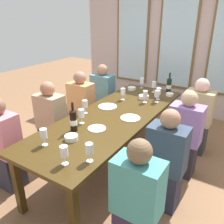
% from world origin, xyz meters
% --- Properties ---
extents(ground_plane, '(12.00, 12.00, 0.00)m').
position_xyz_m(ground_plane, '(0.00, 0.00, 0.00)').
color(ground_plane, brown).
extents(back_wall_with_windows, '(4.11, 0.10, 2.90)m').
position_xyz_m(back_wall_with_windows, '(0.00, 2.32, 1.45)').
color(back_wall_with_windows, '#C2ABA5').
rests_on(back_wall_with_windows, ground).
extents(dining_table, '(0.91, 2.62, 0.74)m').
position_xyz_m(dining_table, '(0.00, 0.00, 0.67)').
color(dining_table, '#3F2C10').
rests_on(dining_table, ground).
extents(white_plate_0, '(0.24, 0.24, 0.01)m').
position_xyz_m(white_plate_0, '(0.23, 0.02, 0.74)').
color(white_plate_0, white).
rests_on(white_plate_0, dining_table).
extents(white_plate_1, '(0.20, 0.20, 0.01)m').
position_xyz_m(white_plate_1, '(0.05, -0.43, 0.74)').
color(white_plate_1, white).
rests_on(white_plate_1, dining_table).
extents(white_plate_2, '(0.25, 0.25, 0.01)m').
position_xyz_m(white_plate_2, '(-0.21, 0.18, 0.74)').
color(white_plate_2, white).
rests_on(white_plate_2, dining_table).
extents(wine_bottle_0, '(0.08, 0.08, 0.33)m').
position_xyz_m(wine_bottle_0, '(-0.14, -0.59, 0.87)').
color(wine_bottle_0, black).
rests_on(wine_bottle_0, dining_table).
extents(wine_bottle_1, '(0.08, 0.08, 0.32)m').
position_xyz_m(wine_bottle_1, '(0.28, 1.20, 0.86)').
color(wine_bottle_1, black).
rests_on(wine_bottle_1, dining_table).
extents(tasting_bowl_0, '(0.11, 0.11, 0.04)m').
position_xyz_m(tasting_bowl_0, '(0.35, 1.07, 0.76)').
color(tasting_bowl_0, white).
rests_on(tasting_bowl_0, dining_table).
extents(tasting_bowl_1, '(0.15, 0.15, 0.05)m').
position_xyz_m(tasting_bowl_1, '(0.07, 0.73, 0.77)').
color(tasting_bowl_1, white).
rests_on(tasting_bowl_1, dining_table).
extents(tasting_bowl_2, '(0.13, 0.13, 0.04)m').
position_xyz_m(tasting_bowl_2, '(-0.29, 1.03, 0.76)').
color(tasting_bowl_2, white).
rests_on(tasting_bowl_2, dining_table).
extents(tasting_bowl_3, '(0.14, 0.14, 0.05)m').
position_xyz_m(tasting_bowl_3, '(-0.03, -0.76, 0.76)').
color(tasting_bowl_3, white).
rests_on(tasting_bowl_3, dining_table).
extents(wine_glass_0, '(0.07, 0.07, 0.17)m').
position_xyz_m(wine_glass_0, '(0.20, -1.10, 0.86)').
color(wine_glass_0, white).
rests_on(wine_glass_0, dining_table).
extents(wine_glass_1, '(0.07, 0.07, 0.17)m').
position_xyz_m(wine_glass_1, '(-0.18, -0.40, 0.86)').
color(wine_glass_1, white).
rests_on(wine_glass_1, dining_table).
extents(wine_glass_2, '(0.07, 0.07, 0.17)m').
position_xyz_m(wine_glass_2, '(0.15, 0.60, 0.86)').
color(wine_glass_2, white).
rests_on(wine_glass_2, dining_table).
extents(wine_glass_3, '(0.07, 0.07, 0.17)m').
position_xyz_m(wine_glass_3, '(0.26, 0.82, 0.86)').
color(wine_glass_3, white).
rests_on(wine_glass_3, dining_table).
extents(wine_glass_4, '(0.07, 0.07, 0.17)m').
position_xyz_m(wine_glass_4, '(-0.17, 0.53, 0.86)').
color(wine_glass_4, white).
rests_on(wine_glass_4, dining_table).
extents(wine_glass_5, '(0.07, 0.07, 0.17)m').
position_xyz_m(wine_glass_5, '(0.28, 0.70, 0.86)').
color(wine_glass_5, white).
rests_on(wine_glass_5, dining_table).
extents(wine_glass_6, '(0.07, 0.07, 0.17)m').
position_xyz_m(wine_glass_6, '(-0.18, -0.97, 0.86)').
color(wine_glass_6, white).
rests_on(wine_glass_6, dining_table).
extents(wine_glass_7, '(0.07, 0.07, 0.17)m').
position_xyz_m(wine_glass_7, '(0.07, 1.11, 0.86)').
color(wine_glass_7, white).
rests_on(wine_glass_7, dining_table).
extents(wine_glass_8, '(0.07, 0.07, 0.17)m').
position_xyz_m(wine_glass_8, '(0.35, -0.95, 0.86)').
color(wine_glass_8, white).
rests_on(wine_glass_8, dining_table).
extents(wine_glass_9, '(0.07, 0.07, 0.17)m').
position_xyz_m(wine_glass_9, '(-0.33, -0.15, 0.86)').
color(wine_glass_9, white).
rests_on(wine_glass_9, dining_table).
extents(wine_glass_10, '(0.07, 0.07, 0.17)m').
position_xyz_m(wine_glass_10, '(-0.19, 1.21, 0.86)').
color(wine_glass_10, white).
rests_on(wine_glass_10, dining_table).
extents(seated_person_0, '(0.38, 0.24, 1.11)m').
position_xyz_m(seated_person_0, '(-0.82, 0.37, 0.53)').
color(seated_person_0, '#2F2540').
rests_on(seated_person_0, ground).
extents(seated_person_1, '(0.38, 0.24, 1.11)m').
position_xyz_m(seated_person_1, '(0.82, 0.31, 0.53)').
color(seated_person_1, '#2A252C').
rests_on(seated_person_1, ground).
extents(seated_person_2, '(0.38, 0.24, 1.11)m').
position_xyz_m(seated_person_2, '(-0.82, -1.00, 0.53)').
color(seated_person_2, '#2B2A37').
rests_on(seated_person_2, ground).
extents(seated_person_3, '(0.38, 0.24, 1.11)m').
position_xyz_m(seated_person_3, '(0.82, -0.98, 0.53)').
color(seated_person_3, '#352641').
rests_on(seated_person_3, ground).
extents(seated_person_4, '(0.38, 0.24, 1.11)m').
position_xyz_m(seated_person_4, '(-0.82, 0.97, 0.53)').
color(seated_person_4, '#23223C').
rests_on(seated_person_4, ground).
extents(seated_person_5, '(0.38, 0.24, 1.11)m').
position_xyz_m(seated_person_5, '(0.82, 0.94, 0.53)').
color(seated_person_5, '#323730').
rests_on(seated_person_5, ground).
extents(seated_person_6, '(0.38, 0.24, 1.11)m').
position_xyz_m(seated_person_6, '(-0.82, -0.28, 0.53)').
color(seated_person_6, '#333031').
rests_on(seated_person_6, ground).
extents(seated_person_7, '(0.38, 0.24, 1.11)m').
position_xyz_m(seated_person_7, '(0.82, -0.33, 0.53)').
color(seated_person_7, '#29293B').
rests_on(seated_person_7, ground).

